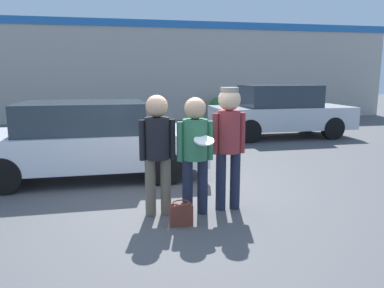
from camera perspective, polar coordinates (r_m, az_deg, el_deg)
The scene contains 9 objects.
ground_plane at distance 5.76m, azimuth -3.93°, elevation -9.65°, with size 56.00×56.00×0.00m, color #4C4C4F.
storefront_building at distance 16.26m, azimuth -9.48°, elevation 10.97°, with size 24.00×0.22×4.22m.
person_left at distance 5.23m, azimuth -5.29°, elevation -0.12°, with size 0.51×0.34×1.71m.
person_middle_with_frisbee at distance 5.24m, azimuth 0.49°, elevation -0.29°, with size 0.52×0.57×1.68m.
person_right at distance 5.45m, azimuth 5.62°, elevation 1.13°, with size 0.50×0.33×1.81m.
parked_car_near at distance 7.52m, azimuth -15.66°, elevation 0.62°, with size 4.41×1.85×1.47m.
parked_car_far at distance 12.31m, azimuth 13.35°, elevation 4.84°, with size 4.40×1.80×1.65m.
shrub at distance 16.24m, azimuth 4.40°, elevation 5.37°, with size 1.05×1.05×1.05m.
handbag at distance 5.07m, azimuth -1.65°, elevation -10.61°, with size 0.30×0.23×0.32m.
Camera 1 is at (-0.73, -5.35, 1.99)m, focal length 35.00 mm.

